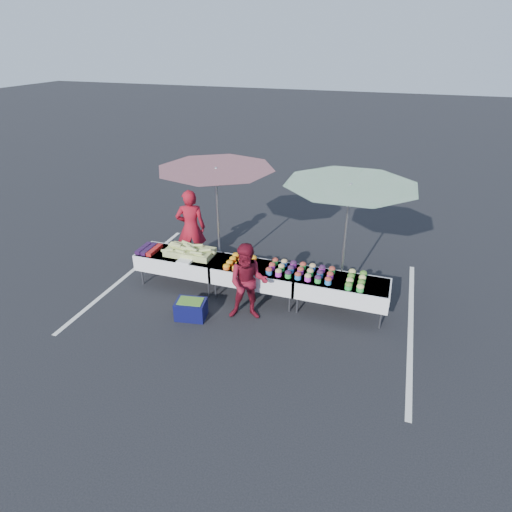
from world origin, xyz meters
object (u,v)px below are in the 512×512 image
(umbrella_right, at_px, (350,195))
(table_center, at_px, (256,274))
(umbrella_left, at_px, (216,178))
(vendor, at_px, (191,228))
(customer, at_px, (248,283))
(table_left, at_px, (180,261))
(storage_bin, at_px, (191,309))
(table_right, at_px, (342,288))

(umbrella_right, bearing_deg, table_center, -166.96)
(umbrella_left, bearing_deg, vendor, 160.46)
(customer, relative_size, umbrella_left, 0.56)
(table_left, xyz_separation_m, umbrella_right, (3.53, 0.40, 1.79))
(table_left, relative_size, customer, 1.16)
(table_left, distance_m, umbrella_right, 3.98)
(table_left, height_order, table_center, same)
(vendor, height_order, storage_bin, vendor)
(table_right, relative_size, storage_bin, 2.85)
(vendor, xyz_separation_m, umbrella_right, (3.70, -0.58, 1.42))
(storage_bin, bearing_deg, umbrella_right, 19.61)
(table_right, bearing_deg, umbrella_left, 166.99)
(table_center, distance_m, umbrella_right, 2.52)
(table_center, distance_m, table_right, 1.80)
(table_left, xyz_separation_m, umbrella_left, (0.68, 0.67, 1.77))
(vendor, bearing_deg, umbrella_left, 138.32)
(table_left, distance_m, umbrella_left, 2.01)
(table_center, bearing_deg, customer, -83.20)
(customer, distance_m, storage_bin, 1.29)
(customer, height_order, storage_bin, customer)
(customer, height_order, umbrella_right, umbrella_right)
(vendor, distance_m, umbrella_right, 4.01)
(table_right, height_order, umbrella_right, umbrella_right)
(table_right, bearing_deg, vendor, 165.47)
(table_center, relative_size, umbrella_right, 0.55)
(table_right, xyz_separation_m, umbrella_left, (-2.92, 0.67, 1.77))
(vendor, bearing_deg, table_left, 77.88)
(umbrella_right, relative_size, storage_bin, 5.16)
(table_center, bearing_deg, table_right, 0.00)
(table_center, relative_size, customer, 1.16)
(table_center, distance_m, customer, 0.79)
(table_right, bearing_deg, storage_bin, -158.11)
(customer, bearing_deg, table_center, 81.96)
(umbrella_left, height_order, umbrella_right, umbrella_right)
(table_left, bearing_deg, vendor, 100.02)
(table_left, relative_size, table_center, 1.00)
(umbrella_left, xyz_separation_m, umbrella_right, (2.85, -0.27, 0.02))
(umbrella_left, distance_m, storage_bin, 2.81)
(vendor, bearing_deg, customer, 117.91)
(table_center, distance_m, umbrella_left, 2.20)
(table_center, bearing_deg, table_left, 180.00)
(vendor, bearing_deg, storage_bin, 92.90)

